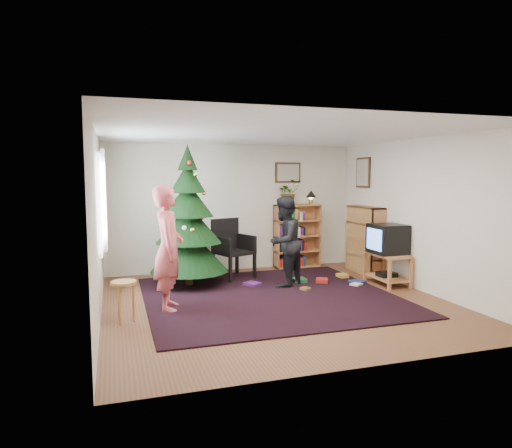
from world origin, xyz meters
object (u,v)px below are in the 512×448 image
object	(u,v)px
picture_back	(288,173)
table_lamp	(311,195)
person_by_chair	(284,242)
crt_tv	(388,239)
armchair	(232,246)
stool	(124,291)
potted_plant	(289,192)
christmas_tree	(189,228)
bookshelf_right	(365,239)
person_standing	(168,248)
picture_right	(363,173)
bookshelf_back	(297,235)
tv_stand	(387,266)

from	to	relation	value
picture_back	table_lamp	size ratio (longest dim) A/B	1.92
table_lamp	person_by_chair	bearing A→B (deg)	-128.10
crt_tv	armchair	world-z (taller)	armchair
stool	potted_plant	size ratio (longest dim) A/B	1.07
christmas_tree	bookshelf_right	world-z (taller)	christmas_tree
person_standing	potted_plant	xyz separation A→B (m)	(2.69, 2.27, 0.67)
picture_right	crt_tv	world-z (taller)	picture_right
bookshelf_right	person_by_chair	bearing A→B (deg)	105.83
armchair	person_by_chair	xyz separation A→B (m)	(0.67, -0.93, 0.18)
picture_back	crt_tv	size ratio (longest dim) A/B	0.95
bookshelf_right	stool	xyz separation A→B (m)	(-4.54, -1.73, -0.25)
picture_right	person_by_chair	world-z (taller)	picture_right
potted_plant	table_lamp	bearing A→B (deg)	0.00
bookshelf_back	crt_tv	xyz separation A→B (m)	(0.90, -1.89, 0.14)
potted_plant	bookshelf_back	bearing A→B (deg)	0.00
bookshelf_back	stool	world-z (taller)	bookshelf_back
picture_right	bookshelf_right	world-z (taller)	picture_right
tv_stand	armchair	bearing A→B (deg)	151.30
christmas_tree	tv_stand	world-z (taller)	christmas_tree
picture_back	bookshelf_right	size ratio (longest dim) A/B	0.42
picture_right	bookshelf_right	xyz separation A→B (m)	(-0.14, -0.36, -1.29)
bookshelf_back	person_by_chair	distance (m)	1.72
crt_tv	table_lamp	xyz separation A→B (m)	(-0.60, 1.89, 0.69)
armchair	stool	size ratio (longest dim) A/B	2.03
table_lamp	picture_back	bearing A→B (deg)	163.88
picture_back	person_by_chair	size ratio (longest dim) A/B	0.36
bookshelf_right	tv_stand	distance (m)	1.01
tv_stand	person_standing	xyz separation A→B (m)	(-3.80, -0.38, 0.56)
crt_tv	potted_plant	size ratio (longest dim) A/B	1.14
bookshelf_right	potted_plant	bearing A→B (deg)	52.27
christmas_tree	person_standing	xyz separation A→B (m)	(-0.50, -1.32, -0.12)
bookshelf_right	stool	size ratio (longest dim) A/B	2.41
tv_stand	stool	xyz separation A→B (m)	(-4.42, -0.79, 0.10)
armchair	person_by_chair	world-z (taller)	person_by_chair
picture_back	stool	bearing A→B (deg)	-140.02
stool	table_lamp	bearing A→B (deg)	35.01
christmas_tree	bookshelf_right	size ratio (longest dim) A/B	1.85
person_by_chair	potted_plant	distance (m)	1.80
picture_back	person_standing	bearing A→B (deg)	-138.64
person_standing	christmas_tree	bearing A→B (deg)	-11.76
picture_right	person_standing	size ratio (longest dim) A/B	0.34
picture_right	person_standing	world-z (taller)	picture_right
tv_stand	person_standing	distance (m)	3.86
bookshelf_back	tv_stand	distance (m)	2.12
crt_tv	bookshelf_back	bearing A→B (deg)	115.52
christmas_tree	bookshelf_back	xyz separation A→B (m)	(2.40, 0.95, -0.34)
table_lamp	armchair	bearing A→B (deg)	-163.25
picture_back	christmas_tree	xyz separation A→B (m)	(-2.23, -1.08, -0.95)
stool	bookshelf_right	bearing A→B (deg)	20.84
picture_right	crt_tv	distance (m)	1.75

